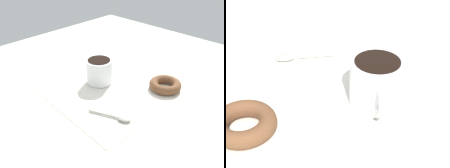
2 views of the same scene
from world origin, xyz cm
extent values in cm
cube|color=beige|center=(0.00, 0.00, -1.00)|extent=(120.00, 120.00, 2.00)
cube|color=white|center=(-1.62, 0.51, 0.15)|extent=(37.05, 37.05, 0.30)
cylinder|color=white|center=(-7.83, 1.25, 4.07)|extent=(8.15, 8.15, 7.55)
cylinder|color=black|center=(-7.83, 1.25, 7.65)|extent=(6.95, 6.95, 0.60)
torus|color=white|center=(-9.05, 5.58, 4.07)|extent=(2.26, 5.18, 5.13)
torus|color=brown|center=(9.47, 12.24, 1.60)|extent=(9.64, 9.64, 2.60)
ellipsoid|color=#B7B2A8|center=(10.63, -7.70, 0.75)|extent=(4.24, 3.58, 0.90)
cylinder|color=#B7B2A8|center=(5.58, -9.75, 0.58)|extent=(8.63, 3.94, 0.56)
camera|label=1|loc=(42.64, -45.47, 40.69)|focal=40.00mm
camera|label=2|loc=(-13.09, 48.39, 36.86)|focal=60.00mm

